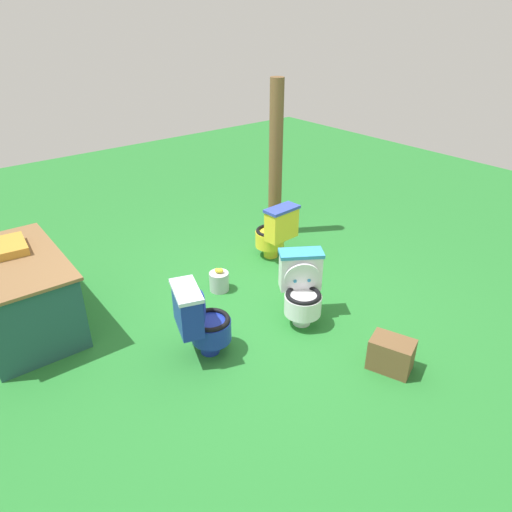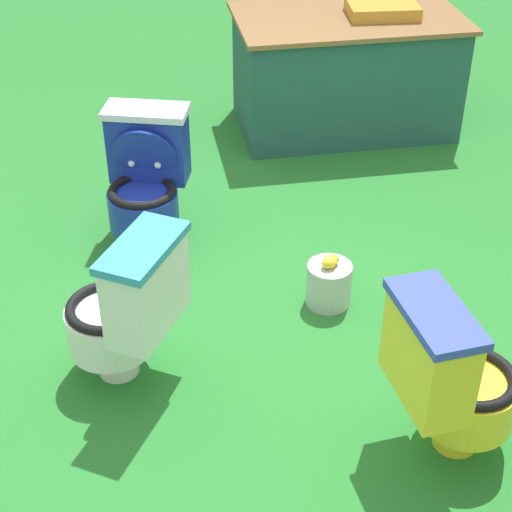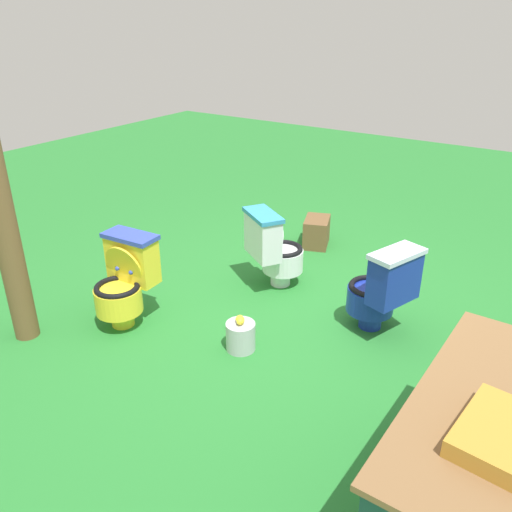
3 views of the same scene
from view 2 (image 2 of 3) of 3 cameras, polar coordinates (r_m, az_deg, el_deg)
The scene contains 6 objects.
ground at distance 3.97m, azimuth -2.85°, elevation -3.98°, with size 14.00×14.00×0.00m, color #26752D.
toilet_white at distance 3.44m, azimuth -9.09°, elevation -3.65°, with size 0.63×0.61×0.73m.
toilet_blue at distance 4.34m, azimuth -7.74°, elevation 5.42°, with size 0.54×0.59×0.73m.
toilet_yellow at distance 3.17m, azimuth 13.45°, elevation -8.29°, with size 0.52×0.45×0.73m.
vendor_table at distance 5.59m, azimuth 6.31°, elevation 12.73°, with size 1.48×0.90×0.85m.
lemon_bucket at distance 3.98m, azimuth 5.13°, elevation -1.90°, with size 0.22×0.22×0.28m.
Camera 2 is at (-0.42, -3.06, 2.50)m, focal length 57.09 mm.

